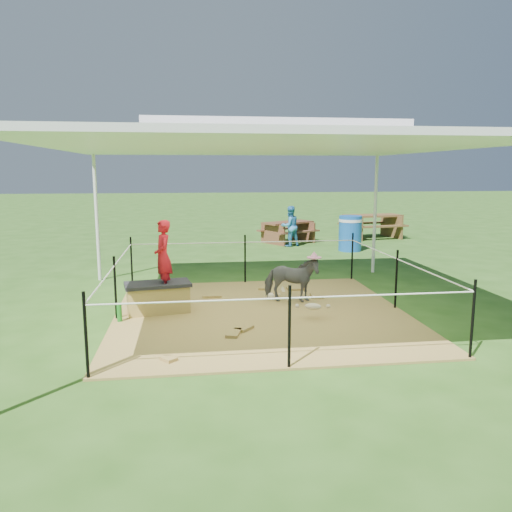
{
  "coord_description": "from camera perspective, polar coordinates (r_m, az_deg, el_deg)",
  "views": [
    {
      "loc": [
        -1.11,
        -7.63,
        2.27
      ],
      "look_at": [
        0.0,
        0.6,
        0.85
      ],
      "focal_mm": 35.0,
      "sensor_mm": 36.0,
      "label": 1
    }
  ],
  "objects": [
    {
      "name": "dark_cloth",
      "position": [
        8.13,
        -11.18,
        -3.18
      ],
      "size": [
        1.1,
        0.71,
        0.05
      ],
      "primitive_type": "cube",
      "rotation": [
        0.0,
        0.0,
        0.18
      ],
      "color": "black",
      "rests_on": "straw_bale"
    },
    {
      "name": "picnic_table_far",
      "position": [
        17.49,
        13.14,
        3.32
      ],
      "size": [
        2.11,
        1.67,
        0.8
      ],
      "primitive_type": "cube",
      "rotation": [
        0.0,
        0.0,
        0.16
      ],
      "color": "brown",
      "rests_on": "ground"
    },
    {
      "name": "ground",
      "position": [
        8.04,
        0.58,
        -6.7
      ],
      "size": [
        90.0,
        90.0,
        0.0
      ],
      "primitive_type": "plane",
      "color": "#2D5919",
      "rests_on": "ground"
    },
    {
      "name": "foal",
      "position": [
        7.7,
        6.53,
        -5.57
      ],
      "size": [
        0.9,
        0.71,
        0.44
      ],
      "primitive_type": null,
      "rotation": [
        0.0,
        0.0,
        -0.39
      ],
      "color": "beige",
      "rests_on": "hay_patch"
    },
    {
      "name": "woman",
      "position": [
        8.02,
        -10.6,
        0.67
      ],
      "size": [
        0.35,
        0.46,
        1.15
      ],
      "primitive_type": "imported",
      "rotation": [
        0.0,
        0.0,
        -1.39
      ],
      "color": "red",
      "rests_on": "straw_bale"
    },
    {
      "name": "pony",
      "position": [
        8.6,
        4.05,
        -2.7
      ],
      "size": [
        1.01,
        0.64,
        0.79
      ],
      "primitive_type": "imported",
      "rotation": [
        0.0,
        0.0,
        1.33
      ],
      "color": "#47474B",
      "rests_on": "hay_patch"
    },
    {
      "name": "pink_hat",
      "position": [
        8.52,
        4.09,
        0.27
      ],
      "size": [
        0.25,
        0.25,
        0.11
      ],
      "primitive_type": "cylinder",
      "color": "pink",
      "rests_on": "pony"
    },
    {
      "name": "straw_bale",
      "position": [
        8.19,
        -11.13,
        -4.82
      ],
      "size": [
        1.03,
        0.64,
        0.43
      ],
      "primitive_type": "cube",
      "rotation": [
        0.0,
        0.0,
        0.18
      ],
      "color": "#A4843B",
      "rests_on": "hay_patch"
    },
    {
      "name": "hay_patch",
      "position": [
        8.04,
        0.58,
        -6.6
      ],
      "size": [
        4.6,
        4.6,
        0.03
      ],
      "primitive_type": "cube",
      "color": "brown",
      "rests_on": "ground"
    },
    {
      "name": "distant_person",
      "position": [
        15.16,
        3.9,
        3.42
      ],
      "size": [
        0.72,
        0.65,
        1.23
      ],
      "primitive_type": "imported",
      "rotation": [
        0.0,
        0.0,
        3.51
      ],
      "color": "#3586C7",
      "rests_on": "ground"
    },
    {
      "name": "picnic_table_near",
      "position": [
        15.96,
        3.69,
        2.74
      ],
      "size": [
        1.99,
        1.82,
        0.68
      ],
      "primitive_type": "cube",
      "rotation": [
        0.0,
        0.0,
        0.52
      ],
      "color": "#58321E",
      "rests_on": "ground"
    },
    {
      "name": "rope_fence",
      "position": [
        7.88,
        0.59,
        -2.21
      ],
      "size": [
        4.54,
        4.54,
        1.0
      ],
      "color": "black",
      "rests_on": "ground"
    },
    {
      "name": "canopy_tent",
      "position": [
        7.73,
        0.61,
        12.83
      ],
      "size": [
        6.3,
        6.3,
        2.9
      ],
      "color": "silver",
      "rests_on": "ground"
    },
    {
      "name": "trash_barrel",
      "position": [
        14.54,
        10.71,
        2.56
      ],
      "size": [
        0.83,
        0.83,
        1.01
      ],
      "primitive_type": "cylinder",
      "rotation": [
        0.0,
        0.0,
        -0.35
      ],
      "color": "#1654AA",
      "rests_on": "ground"
    },
    {
      "name": "green_bottle",
      "position": [
        7.83,
        -15.34,
        -6.27
      ],
      "size": [
        0.09,
        0.09,
        0.27
      ],
      "primitive_type": "cylinder",
      "rotation": [
        0.0,
        0.0,
        0.18
      ],
      "color": "#1B7B1E",
      "rests_on": "hay_patch"
    }
  ]
}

